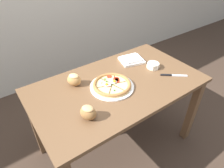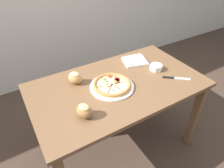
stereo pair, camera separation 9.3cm
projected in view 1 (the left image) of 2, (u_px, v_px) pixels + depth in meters
name	position (u px, v px, depth m)	size (l,w,h in m)	color
ground_plane	(116.00, 143.00, 1.96)	(12.00, 12.00, 0.00)	#3D2D23
dining_table	(117.00, 94.00, 1.58)	(1.32, 0.76, 0.72)	brown
pizza	(112.00, 85.00, 1.47)	(0.33, 0.33, 0.05)	white
ramekin_bowl	(153.00, 65.00, 1.68)	(0.11, 0.11, 0.05)	silver
napkin_folded	(132.00, 60.00, 1.78)	(0.23, 0.21, 0.04)	white
bread_piece_near	(88.00, 112.00, 1.20)	(0.12, 0.13, 0.10)	olive
bread_piece_mid	(74.00, 80.00, 1.48)	(0.13, 0.13, 0.10)	#B27F47
knife_main	(173.00, 75.00, 1.60)	(0.18, 0.15, 0.01)	silver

